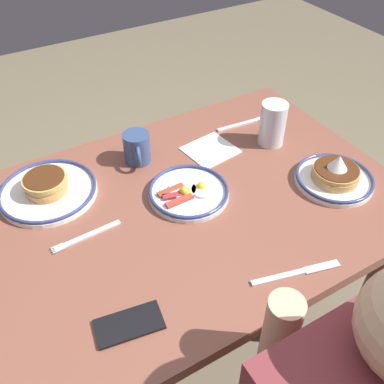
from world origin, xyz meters
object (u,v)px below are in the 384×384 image
Objects in this scene: drinking_glass at (272,126)px; plate_near_main at (47,189)px; paper_napkin at (210,150)px; butter_knife at (296,273)px; plate_center_pancakes at (189,192)px; cell_phone at (129,324)px; coffee_mug at (137,148)px; fork_far at (242,124)px; fork_near at (86,236)px; plate_far_companion at (335,176)px.

plate_near_main is at bearing -9.22° from drinking_glass.
butter_knife is (0.08, 0.52, 0.00)m from paper_napkin.
drinking_glass reaches higher than butter_knife.
plate_center_pancakes reaches higher than cell_phone.
coffee_mug is at bearing -107.55° from cell_phone.
drinking_glass reaches higher than fork_far.
cell_phone is at bearing 42.67° from paper_napkin.
cell_phone reaches higher than butter_knife.
plate_center_pancakes is 0.31m from fork_near.
cell_phone is (0.32, 0.29, -0.01)m from plate_center_pancakes.
plate_center_pancakes is 1.53× the size of paper_napkin.
fork_near is 0.53m from butter_knife.
fork_far is (-0.34, -0.22, -0.01)m from plate_center_pancakes.
fork_far is at bearing -113.80° from butter_knife.
plate_near_main is 0.51m from paper_napkin.
plate_center_pancakes is 0.41m from fork_far.
drinking_glass is 0.74× the size of fork_far.
plate_center_pancakes is at bearing -178.81° from fork_near.
cell_phone is 0.40m from butter_knife.
cell_phone is 0.96× the size of paper_napkin.
coffee_mug is 0.40m from fork_far.
butter_knife is at bearing 32.93° from plate_far_companion.
plate_far_companion reaches higher than paper_napkin.
plate_far_companion is 1.59× the size of drinking_glass.
fork_far is at bearing -157.59° from paper_napkin.
coffee_mug reaches higher than plate_center_pancakes.
paper_napkin is (-0.51, 0.05, -0.02)m from plate_near_main.
cell_phone is at bearing 29.61° from drinking_glass.
plate_far_companion is 0.39m from paper_napkin.
plate_far_companion is 1.22× the size of fork_near.
fork_near is at bearing -82.46° from cell_phone.
paper_napkin is at bearing -138.08° from plate_center_pancakes.
plate_far_companion is at bearing 97.90° from fork_far.
cell_phone is (0.68, 0.38, -0.06)m from drinking_glass.
drinking_glass is 0.76× the size of fork_near.
paper_napkin is 0.52m from butter_knife.
fork_far is at bearing -160.61° from fork_near.
butter_knife is (0.28, 0.46, -0.06)m from drinking_glass.
butter_knife is at bearing 126.66° from plate_near_main.
plate_near_main is 0.29m from coffee_mug.
plate_near_main is 1.20× the size of plate_center_pancakes.
butter_knife is at bearing 178.80° from cell_phone.
coffee_mug is at bearing -40.14° from plate_far_companion.
coffee_mug is 0.58m from cell_phone.
coffee_mug is at bearing -16.99° from paper_napkin.
plate_far_companion is 0.59m from coffee_mug.
fork_near is (0.67, 0.10, -0.06)m from drinking_glass.
butter_knife is at bearing 66.20° from fork_far.
cell_phone is at bearing 43.06° from plate_center_pancakes.
coffee_mug is 0.60× the size of fork_near.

